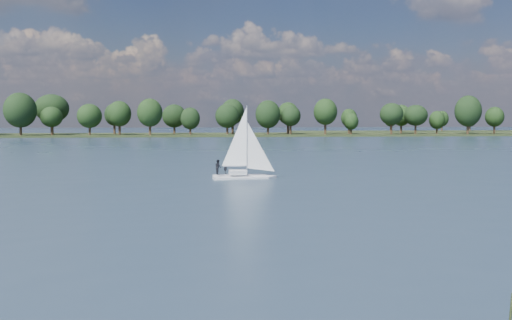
{
  "coord_description": "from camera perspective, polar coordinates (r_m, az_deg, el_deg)",
  "views": [
    {
      "loc": [
        0.87,
        -19.45,
        6.47
      ],
      "look_at": [
        7.03,
        36.11,
        2.5
      ],
      "focal_mm": 40.0,
      "sensor_mm": 36.0,
      "label": 1
    }
  ],
  "objects": [
    {
      "name": "treeline",
      "position": [
        227.37,
        -9.04,
        4.43
      ],
      "size": [
        562.54,
        73.73,
        18.85
      ],
      "color": "black",
      "rests_on": "ground"
    },
    {
      "name": "far_shore_back",
      "position": [
        321.65,
        23.36,
        2.58
      ],
      "size": [
        220.0,
        30.0,
        1.4
      ],
      "primitive_type": "cube",
      "color": "black",
      "rests_on": "ground"
    },
    {
      "name": "far_shore",
      "position": [
        231.55,
        -6.54,
        2.43
      ],
      "size": [
        660.0,
        40.0,
        1.5
      ],
      "primitive_type": "cube",
      "color": "black",
      "rests_on": "ground"
    },
    {
      "name": "ground",
      "position": [
        119.63,
        -6.73,
        0.93
      ],
      "size": [
        700.0,
        700.0,
        0.0
      ],
      "primitive_type": "plane",
      "color": "#233342",
      "rests_on": "ground"
    },
    {
      "name": "sailboat",
      "position": [
        62.03,
        -1.52,
        0.25
      ],
      "size": [
        6.53,
        2.44,
        8.39
      ],
      "rotation": [
        0.0,
        0.0,
        0.11
      ],
      "color": "silver",
      "rests_on": "ground"
    }
  ]
}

